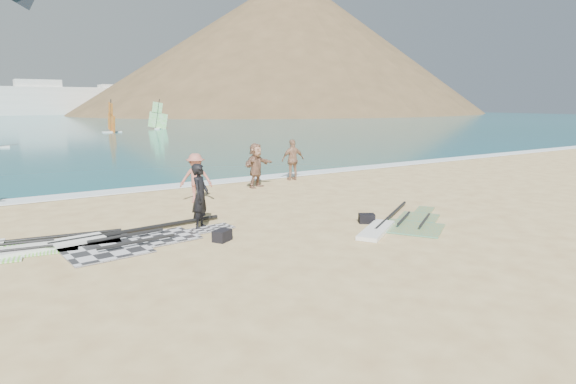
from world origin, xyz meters
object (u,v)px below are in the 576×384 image
gear_bag_near (222,236)px  beachgoer_right (256,165)px  rig_grey (108,242)px  beachgoer_mid (196,178)px  beachgoer_back (293,160)px  person_wetsuit (200,197)px  rig_orange (399,224)px  gear_bag_far (367,218)px

gear_bag_near → beachgoer_right: (4.89, 6.85, 0.83)m
rig_grey → beachgoer_mid: (4.09, 3.77, 0.88)m
beachgoer_back → person_wetsuit: bearing=46.7°
beachgoer_mid → beachgoer_right: bearing=54.6°
rig_orange → person_wetsuit: (-5.20, 2.97, 0.93)m
rig_orange → gear_bag_far: bearing=93.7°
gear_bag_far → person_wetsuit: size_ratio=0.25×
rig_grey → gear_bag_far: gear_bag_far is taller
rig_grey → beachgoer_right: beachgoer_right is taller
gear_bag_near → beachgoer_back: 10.65m
beachgoer_back → rig_grey: bearing=38.5°
gear_bag_far → beachgoer_right: size_ratio=0.25×
rig_orange → beachgoer_right: (-0.35, 8.29, 0.94)m
person_wetsuit → gear_bag_near: bearing=-139.9°
person_wetsuit → beachgoer_right: 7.20m
gear_bag_near → beachgoer_mid: beachgoer_mid is taller
rig_orange → person_wetsuit: bearing=117.9°
gear_bag_near → person_wetsuit: (0.04, 1.53, 0.82)m
beachgoer_mid → beachgoer_right: beachgoer_right is taller
gear_bag_far → rig_orange: bearing=-53.9°
gear_bag_far → rig_grey: bearing=164.1°
rig_orange → beachgoer_mid: beachgoer_mid is taller
gear_bag_far → beachgoer_right: beachgoer_right is taller
rig_grey → beachgoer_back: (10.05, 6.20, 0.94)m
beachgoer_mid → beachgoer_right: size_ratio=0.94×
gear_bag_far → beachgoer_back: (2.71, 8.29, 0.84)m
rig_grey → beachgoer_back: 11.84m
person_wetsuit → beachgoer_back: beachgoer_back is taller
beachgoer_mid → beachgoer_right: (3.48, 1.62, 0.06)m
beachgoer_right → rig_orange: bearing=-111.8°
gear_bag_near → rig_grey: bearing=151.5°
beachgoer_right → rig_grey: bearing=-168.7°
gear_bag_near → beachgoer_mid: bearing=74.9°
person_wetsuit → beachgoer_right: beachgoer_right is taller
rig_orange → beachgoer_back: (2.13, 9.09, 0.94)m
rig_grey → gear_bag_far: bearing=-21.6°
rig_grey → beachgoer_right: 9.34m
rig_orange → beachgoer_mid: size_ratio=2.73×
rig_orange → gear_bag_near: bearing=132.2°
rig_orange → person_wetsuit: size_ratio=2.58×
rig_grey → rig_orange: size_ratio=1.23×
rig_orange → gear_bag_far: (-0.58, 0.80, 0.10)m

